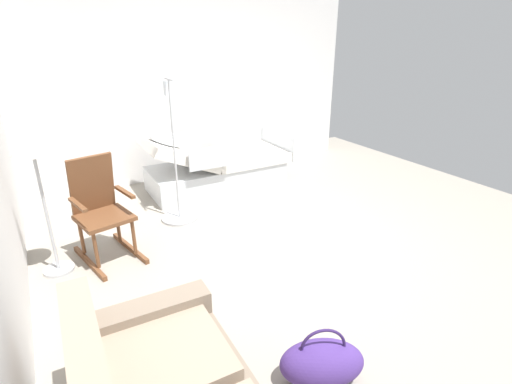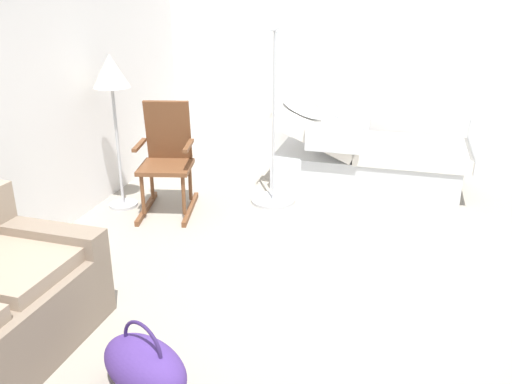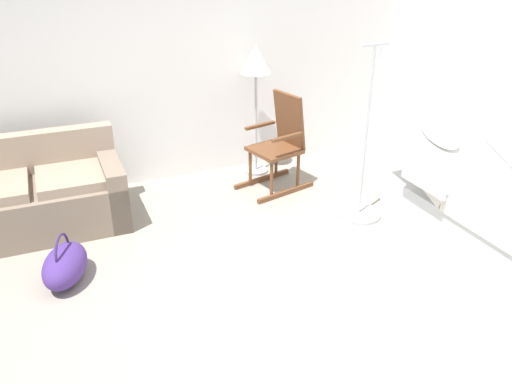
{
  "view_description": "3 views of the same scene",
  "coord_description": "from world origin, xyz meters",
  "px_view_note": "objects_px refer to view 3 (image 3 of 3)",
  "views": [
    {
      "loc": [
        -3.0,
        2.3,
        2.15
      ],
      "look_at": [
        -0.13,
        0.63,
        0.79
      ],
      "focal_mm": 27.46,
      "sensor_mm": 36.0,
      "label": 1
    },
    {
      "loc": [
        -3.59,
        -0.23,
        2.04
      ],
      "look_at": [
        -0.05,
        0.74,
        0.62
      ],
      "focal_mm": 37.17,
      "sensor_mm": 36.0,
      "label": 2
    },
    {
      "loc": [
        -1.56,
        -2.86,
        2.52
      ],
      "look_at": [
        -0.11,
        0.38,
        0.78
      ],
      "focal_mm": 36.58,
      "sensor_mm": 36.0,
      "label": 3
    }
  ],
  "objects_px": {
    "duffel_bag": "(65,265)",
    "iv_pole": "(361,193)",
    "hospital_bed": "(487,211)",
    "floor_lamp": "(256,68)",
    "rocking_chair": "(280,144)",
    "couch": "(36,198)"
  },
  "relations": [
    {
      "from": "hospital_bed",
      "to": "duffel_bag",
      "type": "height_order",
      "value": "hospital_bed"
    },
    {
      "from": "rocking_chair",
      "to": "iv_pole",
      "type": "distance_m",
      "value": 1.07
    },
    {
      "from": "couch",
      "to": "rocking_chair",
      "type": "height_order",
      "value": "rocking_chair"
    },
    {
      "from": "couch",
      "to": "duffel_bag",
      "type": "xyz_separation_m",
      "value": [
        0.13,
        -1.03,
        -0.15
      ]
    },
    {
      "from": "rocking_chair",
      "to": "duffel_bag",
      "type": "height_order",
      "value": "rocking_chair"
    },
    {
      "from": "duffel_bag",
      "to": "iv_pole",
      "type": "xyz_separation_m",
      "value": [
        2.81,
        -0.03,
        0.1
      ]
    },
    {
      "from": "duffel_bag",
      "to": "floor_lamp",
      "type": "bearing_deg",
      "value": 31.0
    },
    {
      "from": "rocking_chair",
      "to": "couch",
      "type": "bearing_deg",
      "value": 177.35
    },
    {
      "from": "floor_lamp",
      "to": "iv_pole",
      "type": "distance_m",
      "value": 1.79
    },
    {
      "from": "rocking_chair",
      "to": "iv_pole",
      "type": "bearing_deg",
      "value": -65.24
    },
    {
      "from": "hospital_bed",
      "to": "floor_lamp",
      "type": "xyz_separation_m",
      "value": [
        -1.27,
        2.27,
        0.93
      ]
    },
    {
      "from": "iv_pole",
      "to": "rocking_chair",
      "type": "bearing_deg",
      "value": 114.76
    },
    {
      "from": "hospital_bed",
      "to": "rocking_chair",
      "type": "height_order",
      "value": "rocking_chair"
    },
    {
      "from": "duffel_bag",
      "to": "couch",
      "type": "bearing_deg",
      "value": 97.3
    },
    {
      "from": "hospital_bed",
      "to": "rocking_chair",
      "type": "distance_m",
      "value": 2.17
    },
    {
      "from": "rocking_chair",
      "to": "duffel_bag",
      "type": "distance_m",
      "value": 2.57
    },
    {
      "from": "floor_lamp",
      "to": "duffel_bag",
      "type": "height_order",
      "value": "floor_lamp"
    },
    {
      "from": "duffel_bag",
      "to": "iv_pole",
      "type": "relative_size",
      "value": 0.38
    },
    {
      "from": "hospital_bed",
      "to": "couch",
      "type": "height_order",
      "value": "hospital_bed"
    },
    {
      "from": "hospital_bed",
      "to": "duffel_bag",
      "type": "xyz_separation_m",
      "value": [
        -3.56,
        0.89,
        -0.14
      ]
    },
    {
      "from": "rocking_chair",
      "to": "iv_pole",
      "type": "height_order",
      "value": "iv_pole"
    },
    {
      "from": "rocking_chair",
      "to": "duffel_bag",
      "type": "relative_size",
      "value": 1.64
    }
  ]
}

